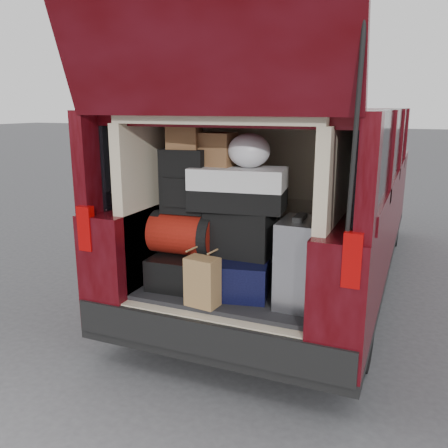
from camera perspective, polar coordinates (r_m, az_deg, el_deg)
The scene contains 14 objects.
ground at distance 3.50m, azimuth 0.16°, elevation -17.01°, with size 80.00×80.00×0.00m, color #3B3B3E.
minivan at distance 4.85m, azimuth 8.61°, elevation 3.21°, with size 1.90×5.35×2.77m.
load_floor at distance 3.60m, azimuth 1.87°, elevation -11.16°, with size 1.24×1.05×0.55m, color black.
black_hardshell at distance 3.48m, azimuth -4.54°, elevation -5.21°, with size 0.41×0.56×0.22m, color black.
navy_hardshell at distance 3.34m, azimuth 1.61°, elevation -5.87°, with size 0.46×0.56×0.24m, color black.
silver_roller at distance 3.08m, azimuth 8.92°, elevation -4.58°, with size 0.23×0.37×0.56m, color white.
kraft_bag at distance 3.06m, azimuth -2.61°, elevation -6.97°, with size 0.21×0.13×0.32m, color olive.
red_duffel at distance 3.39m, azimuth -4.86°, elevation -1.16°, with size 0.46×0.30×0.30m, color maroon.
black_soft_case at distance 3.28m, azimuth 1.90°, elevation -1.01°, with size 0.45×0.27×0.33m, color black.
backpack at distance 3.34m, azimuth -4.77°, elevation 5.15°, with size 0.31×0.19×0.45m, color black.
twotone_duffel at distance 3.22m, azimuth 1.71°, elevation 4.27°, with size 0.64×0.33×0.29m, color silver.
grocery_sack_lower at distance 3.32m, azimuth -4.82°, elevation 10.68°, with size 0.21×0.18×0.20m, color brown.
grocery_sack_upper at distance 3.29m, azimuth -0.80°, elevation 8.98°, with size 0.23×0.18×0.23m, color brown.
plastic_bag_center at distance 3.18m, azimuth 3.03°, elevation 8.80°, with size 0.28×0.27×0.23m, color white.
Camera 1 is at (1.15, -2.77, 1.80)m, focal length 38.00 mm.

